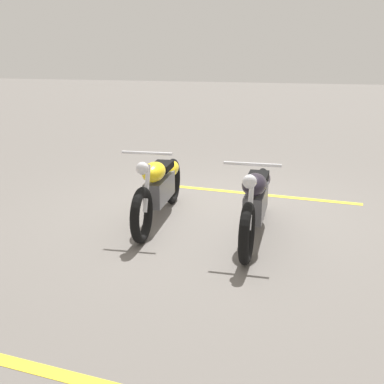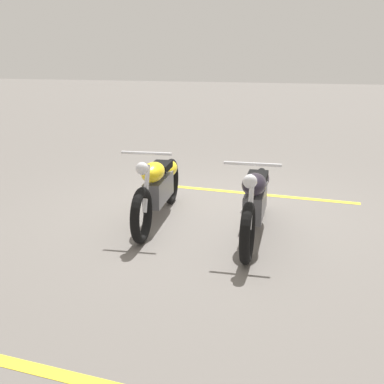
{
  "view_description": "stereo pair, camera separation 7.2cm",
  "coord_description": "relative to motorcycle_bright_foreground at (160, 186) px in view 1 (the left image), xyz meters",
  "views": [
    {
      "loc": [
        6.17,
        1.39,
        2.17
      ],
      "look_at": [
        1.19,
        0.0,
        0.65
      ],
      "focal_mm": 44.59,
      "sensor_mm": 36.0,
      "label": 1
    },
    {
      "loc": [
        6.19,
        1.33,
        2.17
      ],
      "look_at": [
        1.19,
        0.0,
        0.65
      ],
      "focal_mm": 44.59,
      "sensor_mm": 36.0,
      "label": 2
    }
  ],
  "objects": [
    {
      "name": "ground_plane",
      "position": [
        -0.41,
        0.67,
        -0.46
      ],
      "size": [
        60.0,
        60.0,
        0.0
      ],
      "primitive_type": "plane",
      "color": "#66605B"
    },
    {
      "name": "motorcycle_dark_foreground",
      "position": [
        0.25,
        1.32,
        0.0
      ],
      "size": [
        2.23,
        0.62,
        1.04
      ],
      "rotation": [
        0.0,
        0.0,
        0.03
      ],
      "color": "black",
      "rests_on": "ground"
    },
    {
      "name": "parking_stripe_near",
      "position": [
        -1.51,
        1.1,
        -0.46
      ],
      "size": [
        0.34,
        3.2,
        0.01
      ],
      "primitive_type": "cube",
      "rotation": [
        0.0,
        0.0,
        1.5
      ],
      "color": "yellow",
      "rests_on": "ground"
    },
    {
      "name": "parking_stripe_mid",
      "position": [
        3.28,
        0.44,
        -0.46
      ],
      "size": [
        0.34,
        3.2,
        0.01
      ],
      "primitive_type": "cube",
      "rotation": [
        0.0,
        0.0,
        1.5
      ],
      "color": "yellow",
      "rests_on": "ground"
    },
    {
      "name": "motorcycle_bright_foreground",
      "position": [
        0.0,
        0.0,
        0.0
      ],
      "size": [
        2.23,
        0.62,
        1.04
      ],
      "rotation": [
        0.0,
        0.0,
        0.08
      ],
      "color": "black",
      "rests_on": "ground"
    }
  ]
}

